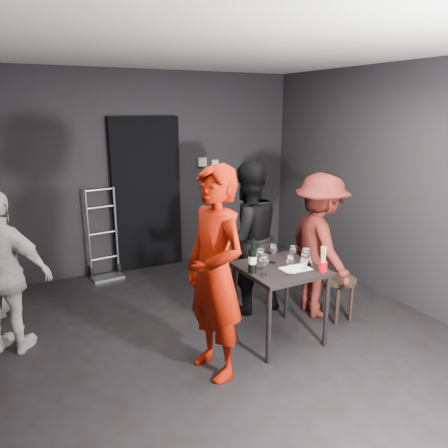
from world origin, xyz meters
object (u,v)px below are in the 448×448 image
stool (339,286)px  server_red (215,254)px  hand_truck (105,261)px  woman_black (247,230)px  bystander_cream (4,273)px  breadstick_cup (323,259)px  tasting_table (280,277)px  wine_bottle (252,260)px  man_maroon (320,243)px

stool → server_red: bearing=-170.7°
hand_truck → server_red: server_red is taller
woman_black → bystander_cream: woman_black is taller
stool → woman_black: woman_black is taller
breadstick_cup → tasting_table: bearing=135.9°
server_red → woman_black: 1.27m
hand_truck → tasting_table: 2.71m
stool → server_red: server_red is taller
tasting_table → woman_black: bearing=86.0°
hand_truck → wine_bottle: bearing=-76.5°
hand_truck → man_maroon: size_ratio=0.75×
stool → bystander_cream: size_ratio=0.30×
hand_truck → stool: size_ratio=2.56×
bystander_cream → man_maroon: bearing=-159.6°
bystander_cream → hand_truck: bearing=-95.9°
hand_truck → breadstick_cup: 3.12m
server_red → tasting_table: bearing=95.7°
hand_truck → server_red: 2.79m
tasting_table → bystander_cream: 2.52m
breadstick_cup → man_maroon: bearing=53.3°
hand_truck → bystander_cream: size_ratio=0.78×
hand_truck → stool: 3.07m
bystander_cream → breadstick_cup: (2.62, -1.22, 0.09)m
server_red → wine_bottle: (0.48, 0.21, -0.20)m
woman_black → breadstick_cup: (0.23, -1.00, -0.06)m
wine_bottle → tasting_table: bearing=1.1°
server_red → woman_black: bearing=128.8°
man_maroon → bystander_cream: 3.10m
hand_truck → man_maroon: man_maroon is taller
stool → wine_bottle: wine_bottle is taller
server_red → woman_black: size_ratio=1.15×
woman_black → wine_bottle: size_ratio=5.82×
breadstick_cup → hand_truck: bearing=118.1°
man_maroon → wine_bottle: (-1.00, -0.28, 0.06)m
tasting_table → woman_black: 0.78m
wine_bottle → breadstick_cup: 0.65m
hand_truck → man_maroon: bearing=-54.9°
woman_black → bystander_cream: size_ratio=1.20×
tasting_table → wine_bottle: size_ratio=2.36×
stool → server_red: size_ratio=0.22×
tasting_table → bystander_cream: size_ratio=0.49×
woman_black → wine_bottle: 0.82m
stool → man_maroon: 0.50m
stool → woman_black: bearing=137.5°
tasting_table → man_maroon: man_maroon is taller
server_red → wine_bottle: 0.56m
woman_black → breadstick_cup: bearing=104.6°
stool → bystander_cream: bystander_cream is taller
tasting_table → stool: tasting_table is taller
woman_black → stool: bearing=139.0°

